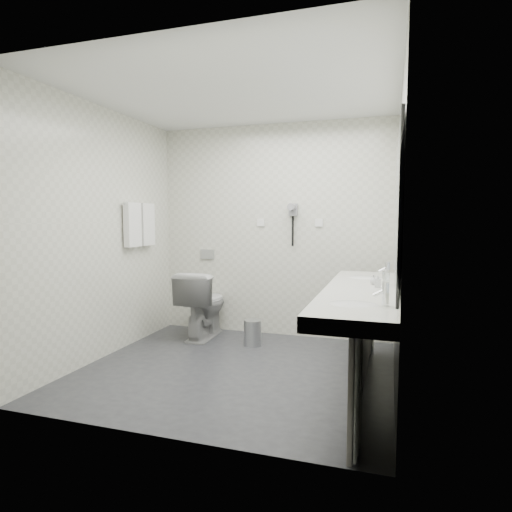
% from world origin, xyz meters
% --- Properties ---
extents(floor, '(2.80, 2.80, 0.00)m').
position_xyz_m(floor, '(0.00, 0.00, 0.00)').
color(floor, '#2D2E33').
rests_on(floor, ground).
extents(ceiling, '(2.80, 2.80, 0.00)m').
position_xyz_m(ceiling, '(0.00, 0.00, 2.50)').
color(ceiling, white).
rests_on(ceiling, wall_back).
extents(wall_back, '(2.80, 0.00, 2.80)m').
position_xyz_m(wall_back, '(0.00, 1.30, 1.25)').
color(wall_back, silver).
rests_on(wall_back, floor).
extents(wall_front, '(2.80, 0.00, 2.80)m').
position_xyz_m(wall_front, '(0.00, -1.30, 1.25)').
color(wall_front, silver).
rests_on(wall_front, floor).
extents(wall_left, '(0.00, 2.60, 2.60)m').
position_xyz_m(wall_left, '(-1.40, 0.00, 1.25)').
color(wall_left, silver).
rests_on(wall_left, floor).
extents(wall_right, '(0.00, 2.60, 2.60)m').
position_xyz_m(wall_right, '(1.40, 0.00, 1.25)').
color(wall_right, silver).
rests_on(wall_right, floor).
extents(vanity_counter, '(0.55, 2.20, 0.10)m').
position_xyz_m(vanity_counter, '(1.12, -0.20, 0.80)').
color(vanity_counter, white).
rests_on(vanity_counter, floor).
extents(vanity_panel, '(0.03, 2.15, 0.75)m').
position_xyz_m(vanity_panel, '(1.15, -0.20, 0.38)').
color(vanity_panel, gray).
rests_on(vanity_panel, floor).
extents(vanity_post_near, '(0.06, 0.06, 0.75)m').
position_xyz_m(vanity_post_near, '(1.18, -1.24, 0.38)').
color(vanity_post_near, silver).
rests_on(vanity_post_near, floor).
extents(vanity_post_far, '(0.06, 0.06, 0.75)m').
position_xyz_m(vanity_post_far, '(1.18, 0.84, 0.38)').
color(vanity_post_far, silver).
rests_on(vanity_post_far, floor).
extents(mirror, '(0.02, 2.20, 1.05)m').
position_xyz_m(mirror, '(1.39, -0.20, 1.45)').
color(mirror, '#B2BCC6').
rests_on(mirror, wall_right).
extents(basin_near, '(0.40, 0.31, 0.05)m').
position_xyz_m(basin_near, '(1.12, -0.85, 0.83)').
color(basin_near, white).
rests_on(basin_near, vanity_counter).
extents(basin_far, '(0.40, 0.31, 0.05)m').
position_xyz_m(basin_far, '(1.12, 0.45, 0.83)').
color(basin_far, white).
rests_on(basin_far, vanity_counter).
extents(faucet_near, '(0.04, 0.04, 0.15)m').
position_xyz_m(faucet_near, '(1.32, -0.85, 0.92)').
color(faucet_near, silver).
rests_on(faucet_near, vanity_counter).
extents(faucet_far, '(0.04, 0.04, 0.15)m').
position_xyz_m(faucet_far, '(1.32, 0.45, 0.92)').
color(faucet_far, silver).
rests_on(faucet_far, vanity_counter).
extents(soap_bottle_a, '(0.05, 0.05, 0.10)m').
position_xyz_m(soap_bottle_a, '(1.25, -0.12, 0.90)').
color(soap_bottle_a, silver).
rests_on(soap_bottle_a, vanity_counter).
extents(soap_bottle_b, '(0.09, 0.09, 0.08)m').
position_xyz_m(soap_bottle_b, '(1.21, 0.04, 0.89)').
color(soap_bottle_b, silver).
rests_on(soap_bottle_b, vanity_counter).
extents(glass_left, '(0.07, 0.07, 0.11)m').
position_xyz_m(glass_left, '(1.31, 0.04, 0.90)').
color(glass_left, silver).
rests_on(glass_left, vanity_counter).
extents(toilet, '(0.47, 0.79, 0.79)m').
position_xyz_m(toilet, '(-0.75, 0.92, 0.39)').
color(toilet, white).
rests_on(toilet, floor).
extents(flush_plate, '(0.18, 0.02, 0.12)m').
position_xyz_m(flush_plate, '(-0.85, 1.29, 0.95)').
color(flush_plate, '#B2B5BA').
rests_on(flush_plate, wall_back).
extents(pedal_bin, '(0.23, 0.23, 0.27)m').
position_xyz_m(pedal_bin, '(-0.08, 0.77, 0.13)').
color(pedal_bin, '#B2B5BA').
rests_on(pedal_bin, floor).
extents(bin_lid, '(0.19, 0.19, 0.02)m').
position_xyz_m(bin_lid, '(-0.08, 0.77, 0.28)').
color(bin_lid, '#B2B5BA').
rests_on(bin_lid, pedal_bin).
extents(towel_rail, '(0.02, 0.62, 0.02)m').
position_xyz_m(towel_rail, '(-1.35, 0.55, 1.55)').
color(towel_rail, silver).
rests_on(towel_rail, wall_left).
extents(towel_near, '(0.07, 0.24, 0.48)m').
position_xyz_m(towel_near, '(-1.34, 0.41, 1.33)').
color(towel_near, white).
rests_on(towel_near, towel_rail).
extents(towel_far, '(0.07, 0.24, 0.48)m').
position_xyz_m(towel_far, '(-1.34, 0.69, 1.33)').
color(towel_far, white).
rests_on(towel_far, towel_rail).
extents(dryer_cradle, '(0.10, 0.04, 0.14)m').
position_xyz_m(dryer_cradle, '(0.25, 1.27, 1.50)').
color(dryer_cradle, gray).
rests_on(dryer_cradle, wall_back).
extents(dryer_barrel, '(0.08, 0.14, 0.08)m').
position_xyz_m(dryer_barrel, '(0.25, 1.20, 1.53)').
color(dryer_barrel, gray).
rests_on(dryer_barrel, dryer_cradle).
extents(dryer_cord, '(0.02, 0.02, 0.35)m').
position_xyz_m(dryer_cord, '(0.25, 1.26, 1.25)').
color(dryer_cord, black).
rests_on(dryer_cord, dryer_cradle).
extents(switch_plate_a, '(0.09, 0.02, 0.09)m').
position_xyz_m(switch_plate_a, '(-0.15, 1.29, 1.35)').
color(switch_plate_a, white).
rests_on(switch_plate_a, wall_back).
extents(switch_plate_b, '(0.09, 0.02, 0.09)m').
position_xyz_m(switch_plate_b, '(0.55, 1.29, 1.35)').
color(switch_plate_b, white).
rests_on(switch_plate_b, wall_back).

